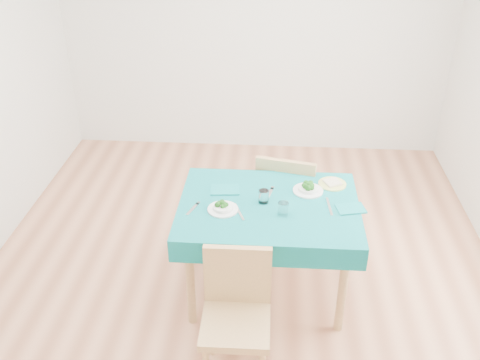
# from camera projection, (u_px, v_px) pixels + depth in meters

# --- Properties ---
(room_shell) EXTENTS (4.02, 4.52, 2.73)m
(room_shell) POSITION_uv_depth(u_px,v_px,m) (240.00, 114.00, 3.45)
(room_shell) COLOR #A46444
(room_shell) RESTS_ON ground
(table) EXTENTS (1.21, 0.92, 0.76)m
(table) POSITION_uv_depth(u_px,v_px,m) (267.00, 249.00, 3.80)
(table) COLOR #096467
(table) RESTS_ON ground
(chair_near) EXTENTS (0.40, 0.44, 1.00)m
(chair_near) POSITION_uv_depth(u_px,v_px,m) (236.00, 315.00, 3.07)
(chair_near) COLOR #AD8551
(chair_near) RESTS_ON ground
(chair_far) EXTENTS (0.55, 0.58, 1.14)m
(chair_far) POSITION_uv_depth(u_px,v_px,m) (290.00, 180.00, 4.27)
(chair_far) COLOR #AD8551
(chair_far) RESTS_ON ground
(bowl_near) EXTENTS (0.21, 0.21, 0.06)m
(bowl_near) POSITION_uv_depth(u_px,v_px,m) (223.00, 206.00, 3.53)
(bowl_near) COLOR white
(bowl_near) RESTS_ON table
(bowl_far) EXTENTS (0.21, 0.21, 0.06)m
(bowl_far) POSITION_uv_depth(u_px,v_px,m) (308.00, 187.00, 3.73)
(bowl_far) COLOR white
(bowl_far) RESTS_ON table
(fork_near) EXTENTS (0.07, 0.16, 0.00)m
(fork_near) POSITION_uv_depth(u_px,v_px,m) (193.00, 209.00, 3.55)
(fork_near) COLOR silver
(fork_near) RESTS_ON table
(knife_near) EXTENTS (0.09, 0.21, 0.00)m
(knife_near) POSITION_uv_depth(u_px,v_px,m) (239.00, 212.00, 3.53)
(knife_near) COLOR silver
(knife_near) RESTS_ON table
(fork_far) EXTENTS (0.06, 0.17, 0.00)m
(fork_far) POSITION_uv_depth(u_px,v_px,m) (269.00, 194.00, 3.72)
(fork_far) COLOR silver
(fork_far) RESTS_ON table
(knife_far) EXTENTS (0.03, 0.22, 0.00)m
(knife_far) POSITION_uv_depth(u_px,v_px,m) (329.00, 206.00, 3.58)
(knife_far) COLOR silver
(knife_far) RESTS_ON table
(napkin_near) EXTENTS (0.22, 0.16, 0.01)m
(napkin_near) POSITION_uv_depth(u_px,v_px,m) (225.00, 190.00, 3.76)
(napkin_near) COLOR #0D7072
(napkin_near) RESTS_ON table
(napkin_far) EXTENTS (0.21, 0.17, 0.01)m
(napkin_far) POSITION_uv_depth(u_px,v_px,m) (351.00, 209.00, 3.55)
(napkin_far) COLOR #0D7072
(napkin_far) RESTS_ON table
(tumbler_center) EXTENTS (0.07, 0.07, 0.09)m
(tumbler_center) POSITION_uv_depth(u_px,v_px,m) (264.00, 196.00, 3.61)
(tumbler_center) COLOR white
(tumbler_center) RESTS_ON table
(tumbler_side) EXTENTS (0.07, 0.07, 0.09)m
(tumbler_side) POSITION_uv_depth(u_px,v_px,m) (283.00, 209.00, 3.48)
(tumbler_side) COLOR white
(tumbler_side) RESTS_ON table
(side_plate) EXTENTS (0.20, 0.20, 0.01)m
(side_plate) POSITION_uv_depth(u_px,v_px,m) (332.00, 184.00, 3.83)
(side_plate) COLOR #C6CF65
(side_plate) RESTS_ON table
(bread_slice) EXTENTS (0.14, 0.14, 0.02)m
(bread_slice) POSITION_uv_depth(u_px,v_px,m) (332.00, 182.00, 3.82)
(bread_slice) COLOR beige
(bread_slice) RESTS_ON side_plate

